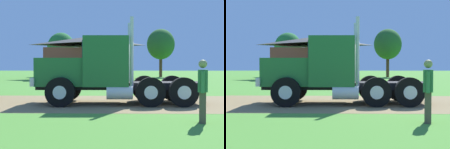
% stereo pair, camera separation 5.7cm
% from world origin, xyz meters
% --- Properties ---
extents(ground_plane, '(200.00, 200.00, 0.00)m').
position_xyz_m(ground_plane, '(0.00, 0.00, 0.00)').
color(ground_plane, '#4D8D31').
extents(dirt_track, '(120.00, 6.38, 0.01)m').
position_xyz_m(dirt_track, '(0.00, 0.00, 0.00)').
color(dirt_track, olive).
rests_on(dirt_track, ground_plane).
extents(truck_foreground_white, '(6.90, 2.85, 3.46)m').
position_xyz_m(truck_foreground_white, '(-1.59, -0.32, 1.31)').
color(truck_foreground_white, black).
rests_on(truck_foreground_white, ground_plane).
extents(visitor_walking_mid, '(0.36, 0.64, 1.73)m').
position_xyz_m(visitor_walking_mid, '(1.47, -4.85, 0.94)').
color(visitor_walking_mid, '#33723F').
rests_on(visitor_walking_mid, ground_plane).
extents(shed_building, '(10.93, 9.05, 5.18)m').
position_xyz_m(shed_building, '(-4.81, 26.20, 2.50)').
color(shed_building, brown).
rests_on(shed_building, ground_plane).
extents(tree_mid, '(4.14, 4.14, 6.62)m').
position_xyz_m(tree_mid, '(-9.79, 35.21, 4.32)').
color(tree_mid, '#513823').
rests_on(tree_mid, ground_plane).
extents(tree_right, '(3.96, 3.96, 6.88)m').
position_xyz_m(tree_right, '(4.96, 33.02, 4.68)').
color(tree_right, '#513823').
rests_on(tree_right, ground_plane).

